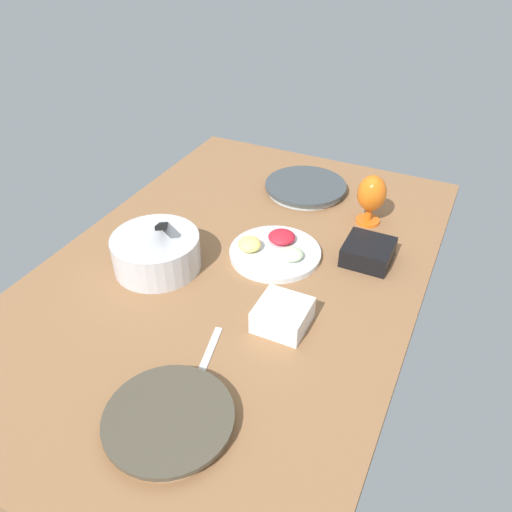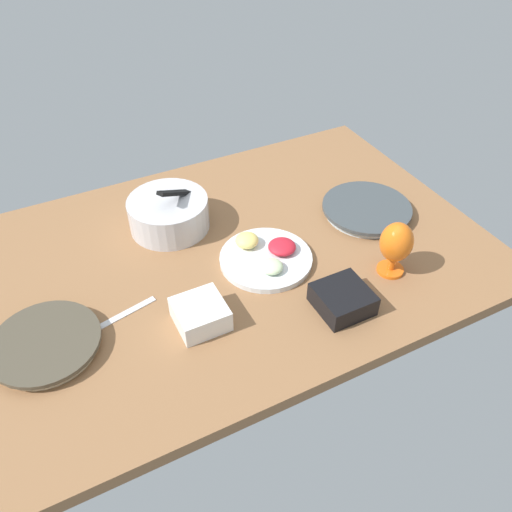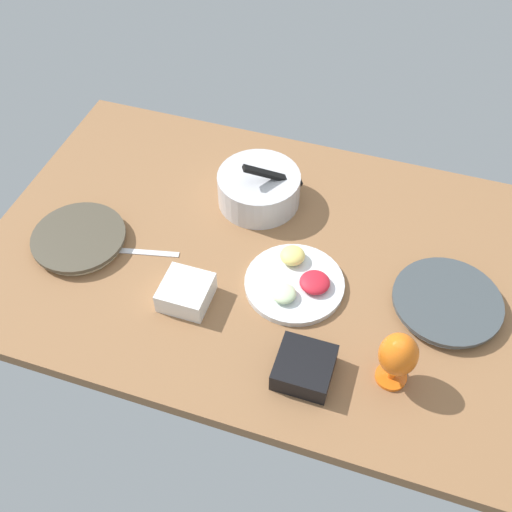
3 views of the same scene
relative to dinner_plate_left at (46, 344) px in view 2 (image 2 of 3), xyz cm
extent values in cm
cube|color=#8C603D|center=(52.49, 12.43, -3.63)|extent=(160.00, 104.00, 4.00)
cylinder|color=beige|center=(0.00, 0.00, -0.65)|extent=(24.89, 24.89, 1.96)
cylinder|color=#494233|center=(0.00, 0.00, 0.92)|extent=(27.06, 27.06, 1.17)
cylinder|color=silver|center=(103.67, 10.01, -0.64)|extent=(26.66, 26.66, 1.97)
cylinder|color=#3E4549|center=(103.67, 10.01, 0.94)|extent=(28.98, 28.98, 1.18)
cylinder|color=silver|center=(43.99, 32.71, 3.45)|extent=(25.00, 25.00, 10.15)
cylinder|color=white|center=(43.99, 32.71, 6.49)|extent=(22.50, 22.50, 1.83)
cube|color=black|center=(48.37, 32.71, 10.00)|extent=(16.80, 11.56, 10.45)
cylinder|color=silver|center=(63.43, 4.20, -0.73)|extent=(27.30, 27.30, 1.80)
ellipsoid|color=red|center=(68.93, 4.50, 1.65)|extent=(8.27, 8.27, 2.95)
ellipsoid|color=#F9E072|center=(60.75, 11.38, 2.07)|extent=(6.97, 6.97, 3.79)
ellipsoid|color=beige|center=(62.09, -1.64, 1.57)|extent=(6.65, 6.65, 2.80)
cylinder|color=orange|center=(93.47, -15.73, -1.13)|extent=(7.71, 7.71, 1.00)
cylinder|color=orange|center=(93.47, -15.73, 1.29)|extent=(2.00, 2.00, 3.83)
ellipsoid|color=orange|center=(93.47, -15.73, 9.21)|extent=(9.26, 9.26, 12.01)
cube|color=white|center=(37.30, -9.28, 1.52)|extent=(12.71, 12.71, 6.30)
cube|color=#F9E072|center=(37.30, -9.28, 3.54)|extent=(10.42, 10.42, 2.02)
cube|color=black|center=(73.00, -21.23, 1.33)|extent=(13.70, 13.70, 5.92)
cube|color=tan|center=(73.00, -21.23, 3.23)|extent=(11.23, 11.23, 1.89)
cube|color=silver|center=(20.38, 2.51, -1.33)|extent=(17.96, 5.65, 0.60)
camera|label=1|loc=(-50.08, -43.54, 88.91)|focal=35.86mm
camera|label=2|loc=(9.55, -95.53, 100.46)|focal=36.28mm
camera|label=3|loc=(84.86, -95.06, 130.25)|focal=42.51mm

